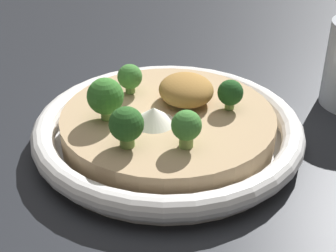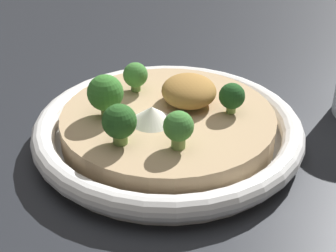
{
  "view_description": "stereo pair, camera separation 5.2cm",
  "coord_description": "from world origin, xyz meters",
  "views": [
    {
      "loc": [
        -0.44,
        0.07,
        0.29
      ],
      "look_at": [
        0.0,
        0.0,
        0.02
      ],
      "focal_mm": 55.0,
      "sensor_mm": 36.0,
      "label": 1
    },
    {
      "loc": [
        -0.44,
        0.02,
        0.29
      ],
      "look_at": [
        0.0,
        0.0,
        0.02
      ],
      "focal_mm": 55.0,
      "sensor_mm": 36.0,
      "label": 2
    }
  ],
  "objects": [
    {
      "name": "cheese_sprinkle",
      "position": [
        -0.01,
        0.02,
        0.04
      ],
      "size": [
        0.04,
        0.04,
        0.02
      ],
      "color": "white",
      "rests_on": "risotto_bowl"
    },
    {
      "name": "broccoli_left",
      "position": [
        -0.06,
        -0.01,
        0.06
      ],
      "size": [
        0.03,
        0.03,
        0.04
      ],
      "color": "#84A856",
      "rests_on": "risotto_bowl"
    },
    {
      "name": "broccoli_back",
      "position": [
        0.0,
        0.06,
        0.06
      ],
      "size": [
        0.04,
        0.04,
        0.04
      ],
      "color": "#759E4C",
      "rests_on": "risotto_bowl"
    },
    {
      "name": "risotto_bowl",
      "position": [
        0.0,
        0.0,
        0.02
      ],
      "size": [
        0.27,
        0.27,
        0.04
      ],
      "color": "white",
      "rests_on": "ground_plane"
    },
    {
      "name": "broccoli_back_left",
      "position": [
        -0.05,
        0.05,
        0.06
      ],
      "size": [
        0.03,
        0.03,
        0.04
      ],
      "color": "#759E4C",
      "rests_on": "risotto_bowl"
    },
    {
      "name": "broccoli_front",
      "position": [
        -0.0,
        -0.06,
        0.05
      ],
      "size": [
        0.03,
        0.03,
        0.03
      ],
      "color": "#84A856",
      "rests_on": "risotto_bowl"
    },
    {
      "name": "ground_plane",
      "position": [
        0.0,
        0.0,
        0.0
      ],
      "size": [
        6.0,
        6.0,
        0.0
      ],
      "primitive_type": "plane",
      "color": "#23262B"
    },
    {
      "name": "crispy_onion_garnish",
      "position": [
        0.02,
        -0.02,
        0.05
      ],
      "size": [
        0.06,
        0.06,
        0.03
      ],
      "color": "#A37538",
      "rests_on": "risotto_bowl"
    },
    {
      "name": "broccoli_back_right",
      "position": [
        0.05,
        0.03,
        0.05
      ],
      "size": [
        0.03,
        0.03,
        0.03
      ],
      "color": "#668E47",
      "rests_on": "risotto_bowl"
    }
  ]
}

